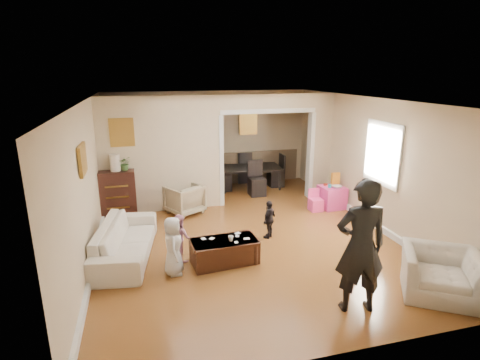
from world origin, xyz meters
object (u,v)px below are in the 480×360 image
object	(u,v)px
coffee_table	(224,251)
play_table	(332,197)
armchair_back	(184,199)
child_kneel_b	(180,237)
adult_person	(361,247)
table_lamp	(115,163)
coffee_cup	(231,238)
child_toddler	(269,219)
cyan_cup	(330,186)
dining_table	(250,178)
dresser	(118,194)
armchair_front	(440,274)
sofa	(126,240)
child_kneel_a	(173,246)

from	to	relation	value
coffee_table	play_table	distance (m)	3.62
armchair_back	child_kneel_b	bearing A→B (deg)	51.59
play_table	adult_person	distance (m)	4.08
table_lamp	coffee_cup	size ratio (longest dim) A/B	3.99
play_table	child_toddler	bearing A→B (deg)	-148.21
cyan_cup	dining_table	world-z (taller)	cyan_cup
dresser	table_lamp	world-z (taller)	table_lamp
dining_table	armchair_front	bearing A→B (deg)	-74.77
child_toddler	coffee_table	bearing A→B (deg)	-10.02
armchair_front	coffee_cup	size ratio (longest dim) A/B	11.19
coffee_cup	child_kneel_b	distance (m)	0.87
dresser	coffee_cup	xyz separation A→B (m)	(1.88, -2.69, -0.08)
sofa	armchair_front	bearing A→B (deg)	-109.24
armchair_front	adult_person	xyz separation A→B (m)	(-1.33, -0.00, 0.59)
dining_table	sofa	bearing A→B (deg)	-130.28
table_lamp	adult_person	xyz separation A→B (m)	(3.21, -4.36, -0.31)
sofa	table_lamp	distance (m)	2.21
coffee_cup	child_kneel_b	bearing A→B (deg)	156.37
sofa	dining_table	world-z (taller)	sofa
sofa	coffee_cup	xyz separation A→B (m)	(1.69, -0.69, 0.14)
dresser	child_kneel_a	size ratio (longest dim) A/B	1.10
sofa	coffee_cup	distance (m)	1.84
coffee_table	child_kneel_a	bearing A→B (deg)	-169.99
sofa	coffee_table	size ratio (longest dim) A/B	1.93
play_table	child_kneel_b	xyz separation A→B (m)	(-3.73, -1.68, 0.15)
coffee_cup	cyan_cup	xyz separation A→B (m)	(2.83, 1.98, 0.10)
play_table	dining_table	distance (m)	2.44
dining_table	dresser	bearing A→B (deg)	-155.03
coffee_cup	play_table	distance (m)	3.57
sofa	dresser	bearing A→B (deg)	14.56
coffee_table	child_toddler	distance (m)	1.30
sofa	armchair_front	distance (m)	4.95
sofa	child_toddler	world-z (taller)	child_toddler
dresser	child_toddler	world-z (taller)	dresser
child_kneel_a	child_toddler	world-z (taller)	child_kneel_a
sofa	adult_person	size ratio (longest dim) A/B	1.13
child_kneel_b	coffee_table	bearing A→B (deg)	-138.76
sofa	dining_table	size ratio (longest dim) A/B	1.25
play_table	child_toddler	xyz separation A→B (m)	(-1.98, -1.23, 0.12)
armchair_back	dresser	distance (m)	1.44
armchair_front	play_table	distance (m)	3.70
coffee_table	coffee_cup	distance (m)	0.27
armchair_front	coffee_cup	xyz separation A→B (m)	(-2.66, 1.67, 0.12)
sofa	cyan_cup	bearing A→B (deg)	-64.95
play_table	child_toddler	world-z (taller)	child_toddler
dining_table	cyan_cup	bearing A→B (deg)	-53.17
table_lamp	child_toddler	distance (m)	3.51
sofa	armchair_back	bearing A→B (deg)	-24.42
coffee_cup	dining_table	size ratio (longest dim) A/B	0.05
armchair_back	coffee_table	size ratio (longest dim) A/B	0.67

